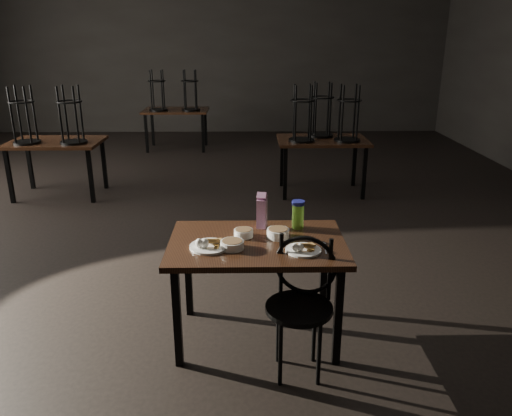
{
  "coord_description": "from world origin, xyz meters",
  "views": [
    {
      "loc": [
        0.72,
        -5.25,
        2.08
      ],
      "look_at": [
        0.78,
        -1.72,
        0.85
      ],
      "focal_mm": 35.0,
      "sensor_mm": 36.0,
      "label": 1
    }
  ],
  "objects_px": {
    "juice_carton": "(262,211)",
    "water_bottle": "(298,214)",
    "bentwood_chair": "(301,295)",
    "main_table": "(257,252)"
  },
  "relations": [
    {
      "from": "juice_carton",
      "to": "water_bottle",
      "type": "distance_m",
      "value": 0.26
    },
    {
      "from": "juice_carton",
      "to": "bentwood_chair",
      "type": "bearing_deg",
      "value": -68.83
    },
    {
      "from": "juice_carton",
      "to": "bentwood_chair",
      "type": "distance_m",
      "value": 0.73
    },
    {
      "from": "juice_carton",
      "to": "bentwood_chair",
      "type": "xyz_separation_m",
      "value": [
        0.23,
        -0.6,
        -0.35
      ]
    },
    {
      "from": "main_table",
      "to": "bentwood_chair",
      "type": "height_order",
      "value": "bentwood_chair"
    },
    {
      "from": "juice_carton",
      "to": "bentwood_chair",
      "type": "relative_size",
      "value": 0.3
    },
    {
      "from": "juice_carton",
      "to": "water_bottle",
      "type": "xyz_separation_m",
      "value": [
        0.26,
        -0.01,
        -0.02
      ]
    },
    {
      "from": "water_bottle",
      "to": "bentwood_chair",
      "type": "xyz_separation_m",
      "value": [
        -0.03,
        -0.59,
        -0.33
      ]
    },
    {
      "from": "bentwood_chair",
      "to": "water_bottle",
      "type": "bearing_deg",
      "value": 103.87
    },
    {
      "from": "main_table",
      "to": "bentwood_chair",
      "type": "distance_m",
      "value": 0.47
    }
  ]
}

